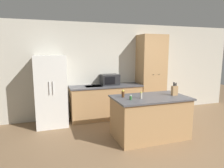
# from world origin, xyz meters

# --- Properties ---
(ground_plane) EXTENTS (14.00, 14.00, 0.00)m
(ground_plane) POSITION_xyz_m (0.00, 0.00, 0.00)
(ground_plane) COLOR #846647
(wall_back) EXTENTS (7.20, 0.06, 2.60)m
(wall_back) POSITION_xyz_m (0.00, 2.33, 1.30)
(wall_back) COLOR beige
(wall_back) RESTS_ON ground_plane
(refrigerator) EXTENTS (0.74, 0.75, 1.73)m
(refrigerator) POSITION_xyz_m (-2.17, 1.94, 0.87)
(refrigerator) COLOR white
(refrigerator) RESTS_ON ground_plane
(back_counter) EXTENTS (1.96, 0.63, 0.91)m
(back_counter) POSITION_xyz_m (-0.74, 2.00, 0.46)
(back_counter) COLOR tan
(back_counter) RESTS_ON ground_plane
(pantry_cabinet) EXTENTS (0.75, 0.58, 2.29)m
(pantry_cabinet) POSITION_xyz_m (0.64, 2.02, 1.15)
(pantry_cabinet) COLOR tan
(pantry_cabinet) RESTS_ON ground_plane
(kitchen_island) EXTENTS (1.58, 0.93, 0.88)m
(kitchen_island) POSITION_xyz_m (-0.20, 0.52, 0.44)
(kitchen_island) COLOR tan
(kitchen_island) RESTS_ON ground_plane
(microwave) EXTENTS (0.48, 0.39, 0.29)m
(microwave) POSITION_xyz_m (-0.60, 2.09, 1.06)
(microwave) COLOR #232326
(microwave) RESTS_ON back_counter
(knife_block) EXTENTS (0.13, 0.08, 0.29)m
(knife_block) POSITION_xyz_m (0.37, 0.50, 0.99)
(knife_block) COLOR tan
(knife_block) RESTS_ON kitchen_island
(spice_bottle_tall_dark) EXTENTS (0.06, 0.06, 0.15)m
(spice_bottle_tall_dark) POSITION_xyz_m (-0.76, 0.68, 0.95)
(spice_bottle_tall_dark) COLOR #563319
(spice_bottle_tall_dark) RESTS_ON kitchen_island
(spice_bottle_short_red) EXTENTS (0.05, 0.05, 0.09)m
(spice_bottle_short_red) POSITION_xyz_m (-0.70, 0.42, 0.93)
(spice_bottle_short_red) COLOR #337033
(spice_bottle_short_red) RESTS_ON kitchen_island
(spice_bottle_amber_oil) EXTENTS (0.05, 0.05, 0.14)m
(spice_bottle_amber_oil) POSITION_xyz_m (-0.46, 0.45, 0.95)
(spice_bottle_amber_oil) COLOR beige
(spice_bottle_amber_oil) RESTS_ON kitchen_island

